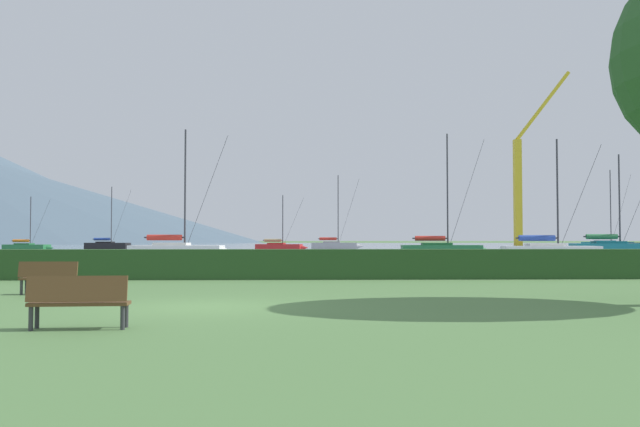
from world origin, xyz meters
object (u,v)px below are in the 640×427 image
at_px(sailboat_slip_6, 335,245).
at_px(park_bench_under_tree, 79,299).
at_px(sailboat_slip_8, 27,247).
at_px(sailboat_slip_9, 615,248).
at_px(sailboat_slip_5, 280,247).
at_px(park_bench_near_path, 49,276).
at_px(sailboat_slip_10, 108,245).
at_px(dock_crane, 521,198).
at_px(sailboat_slip_4, 552,252).
at_px(sailboat_slip_1, 608,245).
at_px(sailboat_slip_0, 442,250).
at_px(sailboat_slip_12, 178,251).

height_order(sailboat_slip_6, park_bench_under_tree, sailboat_slip_6).
xyz_separation_m(sailboat_slip_8, sailboat_slip_9, (64.56, -24.85, 0.18)).
xyz_separation_m(sailboat_slip_5, park_bench_near_path, (-4.71, -67.81, -0.03)).
bearing_deg(sailboat_slip_9, park_bench_under_tree, -118.15).
height_order(sailboat_slip_10, dock_crane, dock_crane).
xyz_separation_m(sailboat_slip_9, park_bench_near_path, (-36.95, -42.80, -0.18)).
bearing_deg(dock_crane, sailboat_slip_10, 153.94).
height_order(sailboat_slip_5, sailboat_slip_8, sailboat_slip_5).
height_order(sailboat_slip_4, park_bench_near_path, sailboat_slip_4).
height_order(sailboat_slip_4, sailboat_slip_5, sailboat_slip_4).
height_order(sailboat_slip_1, sailboat_slip_10, sailboat_slip_1).
height_order(park_bench_near_path, park_bench_under_tree, same).
bearing_deg(sailboat_slip_1, sailboat_slip_6, -178.82).
height_order(sailboat_slip_0, park_bench_under_tree, sailboat_slip_0).
xyz_separation_m(sailboat_slip_8, sailboat_slip_10, (5.87, 15.77, 0.09)).
bearing_deg(park_bench_under_tree, sailboat_slip_0, 66.53).
bearing_deg(sailboat_slip_4, sailboat_slip_0, 130.03).
xyz_separation_m(sailboat_slip_1, sailboat_slip_6, (-42.80, -3.33, -0.06)).
xyz_separation_m(sailboat_slip_1, park_bench_under_tree, (-52.13, -91.02, -0.19)).
bearing_deg(sailboat_slip_6, sailboat_slip_4, -70.08).
relative_size(park_bench_near_path, park_bench_under_tree, 0.96).
height_order(sailboat_slip_5, sailboat_slip_10, sailboat_slip_10).
bearing_deg(sailboat_slip_12, sailboat_slip_0, 18.67).
height_order(sailboat_slip_4, sailboat_slip_8, sailboat_slip_4).
distance_m(sailboat_slip_5, sailboat_slip_12, 35.90).
relative_size(sailboat_slip_9, dock_crane, 0.46).
relative_size(sailboat_slip_0, sailboat_slip_10, 1.13).
xyz_separation_m(sailboat_slip_0, sailboat_slip_5, (-14.91, 29.59, -0.10)).
bearing_deg(sailboat_slip_8, sailboat_slip_0, -22.83).
bearing_deg(sailboat_slip_4, sailboat_slip_1, 66.66).
relative_size(sailboat_slip_0, sailboat_slip_5, 1.47).
distance_m(sailboat_slip_1, sailboat_slip_8, 84.50).
bearing_deg(sailboat_slip_5, sailboat_slip_4, -49.88).
xyz_separation_m(sailboat_slip_8, park_bench_under_tree, (30.88, -75.19, -0.00)).
distance_m(sailboat_slip_6, park_bench_near_path, 81.14).
distance_m(park_bench_near_path, dock_crane, 65.79).
bearing_deg(park_bench_under_tree, park_bench_near_path, 109.64).
height_order(sailboat_slip_1, sailboat_slip_8, sailboat_slip_1).
relative_size(sailboat_slip_4, sailboat_slip_10, 0.94).
bearing_deg(sailboat_slip_0, park_bench_near_path, -113.29).
bearing_deg(park_bench_near_path, park_bench_under_tree, -65.54).
relative_size(sailboat_slip_0, sailboat_slip_1, 0.87).
bearing_deg(dock_crane, sailboat_slip_8, 169.79).
xyz_separation_m(sailboat_slip_0, sailboat_slip_8, (-47.23, 29.43, -0.13)).
bearing_deg(dock_crane, sailboat_slip_12, -145.21).
bearing_deg(sailboat_slip_9, sailboat_slip_4, -123.96).
bearing_deg(sailboat_slip_1, sailboat_slip_8, -172.47).
distance_m(sailboat_slip_0, park_bench_under_tree, 48.59).
bearing_deg(sailboat_slip_4, sailboat_slip_12, 178.67).
relative_size(sailboat_slip_10, sailboat_slip_12, 0.95).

